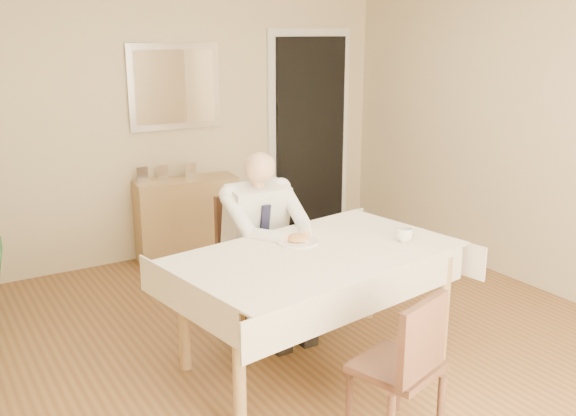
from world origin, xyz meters
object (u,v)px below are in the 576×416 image
chair_far (248,248)px  coffee_mug (404,235)px  sideboard (187,218)px  chair_near (406,362)px  seated_man (268,235)px  dining_table (316,264)px

chair_far → coffee_mug: bearing=-68.0°
chair_far → sideboard: size_ratio=0.98×
sideboard → chair_near: bearing=-88.2°
chair_far → seated_man: seated_man is taller
chair_near → seated_man: size_ratio=0.66×
chair_far → coffee_mug: (0.57, -1.02, 0.29)m
seated_man → coffee_mug: 0.93m
chair_near → sideboard: (0.17, 3.18, -0.09)m
dining_table → coffee_mug: coffee_mug is taller
chair_far → sideboard: chair_far is taller
seated_man → dining_table: bearing=-90.0°
dining_table → seated_man: size_ratio=1.50×
dining_table → coffee_mug: bearing=-22.0°
sideboard → seated_man: bearing=-88.8°
dining_table → coffee_mug: size_ratio=16.76×
dining_table → seated_man: bearing=81.3°
chair_near → sideboard: bearing=69.8°
dining_table → chair_far: chair_far is taller
chair_far → dining_table: bearing=-97.3°
seated_man → coffee_mug: size_ratio=11.18×
seated_man → coffee_mug: (0.57, -0.73, 0.11)m
chair_near → seated_man: (0.06, 1.49, 0.24)m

